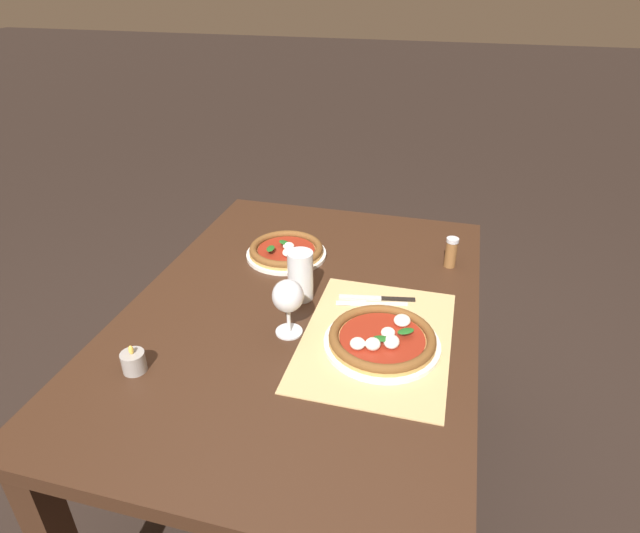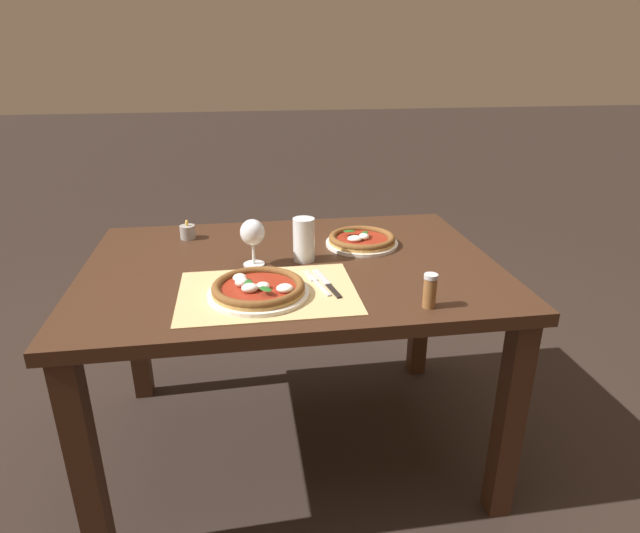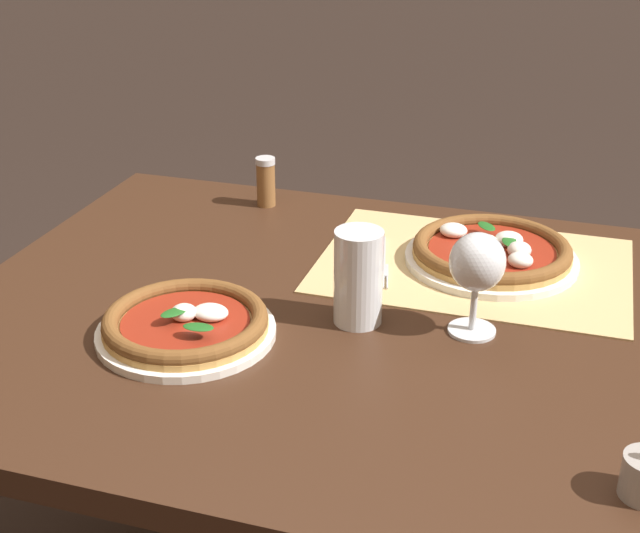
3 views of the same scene
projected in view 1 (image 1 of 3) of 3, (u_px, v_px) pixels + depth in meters
ground_plane at (306, 484)px, 1.85m from camera, size 24.00×24.00×0.00m
dining_table at (303, 335)px, 1.53m from camera, size 1.35×0.95×0.74m
paper_placemat at (376, 338)px, 1.36m from camera, size 0.51×0.37×0.00m
pizza_near at (382, 339)px, 1.32m from camera, size 0.29×0.29×0.05m
pizza_far at (286, 251)px, 1.73m from camera, size 0.26×0.26×0.05m
wine_glass at (288, 298)px, 1.33m from camera, size 0.08×0.08×0.16m
pint_glass at (300, 276)px, 1.49m from camera, size 0.07×0.07×0.15m
fork at (371, 303)px, 1.49m from camera, size 0.06×0.20×0.00m
knife at (377, 298)px, 1.51m from camera, size 0.06×0.21×0.01m
votive_candle at (134, 362)px, 1.24m from camera, size 0.06×0.06×0.07m
pepper_shaker at (451, 252)px, 1.66m from camera, size 0.04×0.04×0.10m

